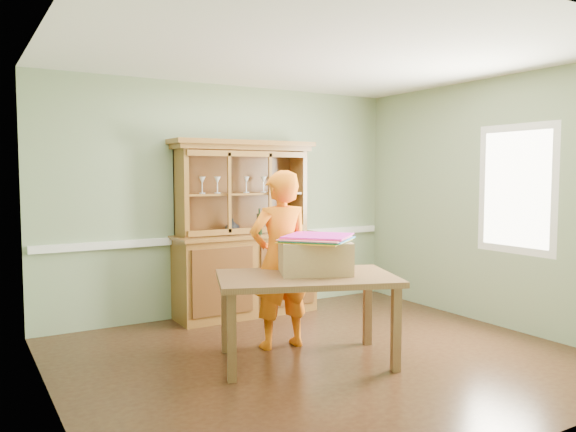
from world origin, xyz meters
TOP-DOWN VIEW (x-y plane):
  - floor at (0.00, 0.00)m, footprint 4.50×4.50m
  - ceiling at (0.00, 0.00)m, footprint 4.50×4.50m
  - wall_back at (0.00, 2.00)m, footprint 4.50×0.00m
  - wall_left at (-2.25, 0.00)m, footprint 0.00×4.00m
  - wall_right at (2.25, 0.00)m, footprint 0.00×4.00m
  - wall_front at (0.00, -2.00)m, footprint 4.50×0.00m
  - chair_rail at (0.00, 1.98)m, footprint 4.41×0.05m
  - framed_map at (-2.23, 0.30)m, footprint 0.03×0.60m
  - window_panel at (2.23, -0.30)m, footprint 0.03×0.96m
  - china_hutch at (0.11, 1.77)m, footprint 1.74×0.57m
  - dining_table at (-0.18, -0.01)m, footprint 1.77×1.41m
  - cardboard_box at (-0.05, 0.06)m, footprint 0.77×0.70m
  - kite_stack at (-0.04, 0.04)m, footprint 0.77×0.77m
  - person at (-0.17, 0.47)m, footprint 0.65×0.45m

SIDE VIEW (x-z plane):
  - floor at x=0.00m, z-range 0.00..0.00m
  - dining_table at x=-0.18m, z-range 0.29..1.06m
  - china_hutch at x=0.11m, z-range -0.30..1.74m
  - person at x=-0.17m, z-range 0.00..1.69m
  - chair_rail at x=0.00m, z-range 0.86..0.94m
  - cardboard_box at x=-0.05m, z-range 0.77..1.06m
  - kite_stack at x=-0.04m, z-range 1.06..1.11m
  - wall_back at x=0.00m, z-range -0.90..3.60m
  - wall_left at x=-2.25m, z-range -0.65..3.35m
  - wall_right at x=2.25m, z-range -0.65..3.35m
  - wall_front at x=0.00m, z-range -0.90..3.60m
  - window_panel at x=2.23m, z-range 0.82..2.18m
  - framed_map at x=-2.23m, z-range 1.32..1.78m
  - ceiling at x=0.00m, z-range 2.70..2.70m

